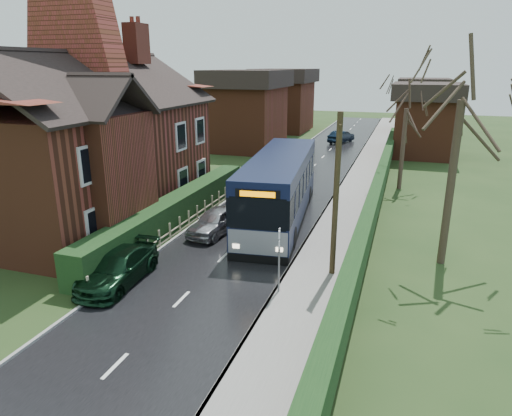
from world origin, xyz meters
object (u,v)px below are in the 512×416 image
(bus, at_px, (279,189))
(telegraph_pole, at_px, (336,197))
(brick_house, at_px, (87,139))
(car_green, at_px, (118,268))
(bus_stop_sign, at_px, (279,252))
(car_silver, at_px, (216,221))

(bus, distance_m, telegraph_pole, 7.20)
(brick_house, xyz_separation_m, bus, (9.70, 2.77, -2.62))
(car_green, relative_size, bus_stop_sign, 1.66)
(brick_house, relative_size, car_green, 3.41)
(bus, bearing_deg, car_green, -119.63)
(brick_house, height_order, bus_stop_sign, brick_house)
(car_silver, xyz_separation_m, bus_stop_sign, (4.70, -5.19, 1.05))
(telegraph_pole, bearing_deg, car_silver, 144.05)
(bus, bearing_deg, brick_house, -170.63)
(brick_house, height_order, bus, brick_house)
(bus, relative_size, bus_stop_sign, 4.63)
(telegraph_pole, bearing_deg, bus, 112.72)
(brick_house, bearing_deg, bus, 15.92)
(brick_house, height_order, car_silver, brick_house)
(car_silver, relative_size, bus_stop_sign, 1.47)
(bus, bearing_deg, telegraph_pole, -63.56)
(car_green, height_order, telegraph_pole, telegraph_pole)
(brick_house, relative_size, car_silver, 3.85)
(brick_house, distance_m, bus, 10.42)
(brick_house, height_order, telegraph_pole, brick_house)
(bus, height_order, car_green, bus)
(car_silver, bearing_deg, car_green, -94.57)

